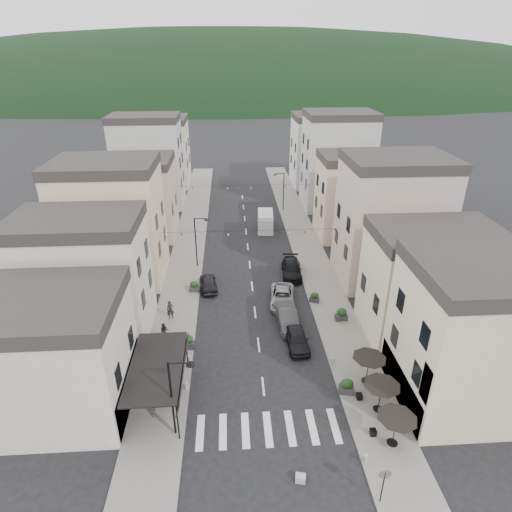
# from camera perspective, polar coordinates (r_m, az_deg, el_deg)

# --- Properties ---
(ground) EXTENTS (700.00, 700.00, 0.00)m
(ground) POSITION_cam_1_polar(r_m,az_deg,el_deg) (29.52, 1.97, -24.95)
(ground) COLOR black
(ground) RESTS_ON ground
(sidewalk_left) EXTENTS (4.00, 76.00, 0.12)m
(sidewalk_left) POSITION_cam_1_polar(r_m,az_deg,el_deg) (55.65, -8.89, 1.50)
(sidewalk_left) COLOR slate
(sidewalk_left) RESTS_ON ground
(sidewalk_right) EXTENTS (4.00, 76.00, 0.12)m
(sidewalk_right) POSITION_cam_1_polar(r_m,az_deg,el_deg) (56.21, 6.51, 1.92)
(sidewalk_right) COLOR slate
(sidewalk_right) RESTS_ON ground
(hill_backdrop) EXTENTS (640.00, 360.00, 70.00)m
(hill_backdrop) POSITION_cam_1_polar(r_m,az_deg,el_deg) (319.27, -3.52, 21.97)
(hill_backdrop) COLOR black
(hill_backdrop) RESTS_ON ground
(boutique_building) EXTENTS (12.00, 8.00, 8.00)m
(boutique_building) POSITION_cam_1_polar(r_m,az_deg,el_deg) (32.99, -27.48, -12.42)
(boutique_building) COLOR beige
(boutique_building) RESTS_ON ground
(bistro_building) EXTENTS (10.00, 8.00, 10.00)m
(bistro_building) POSITION_cam_1_polar(r_m,az_deg,el_deg) (33.19, 27.60, -10.06)
(bistro_building) COLOR beige
(bistro_building) RESTS_ON ground
(boutique_awning) EXTENTS (3.77, 7.50, 3.28)m
(boutique_awning) POSITION_cam_1_polar(r_m,az_deg,el_deg) (31.14, -12.69, -14.24)
(boutique_awning) COLOR black
(boutique_awning) RESTS_ON ground
(buildings_row_left) EXTENTS (10.20, 54.16, 14.00)m
(buildings_row_left) POSITION_cam_1_polar(r_m,az_deg,el_deg) (59.95, -15.62, 8.86)
(buildings_row_left) COLOR beige
(buildings_row_left) RESTS_ON ground
(buildings_row_right) EXTENTS (10.20, 54.16, 14.50)m
(buildings_row_right) POSITION_cam_1_polar(r_m,az_deg,el_deg) (59.84, 12.78, 9.35)
(buildings_row_right) COLOR beige
(buildings_row_right) RESTS_ON ground
(cafe_terrace) EXTENTS (2.50, 8.10, 2.53)m
(cafe_terrace) POSITION_cam_1_polar(r_m,az_deg,el_deg) (31.17, 16.39, -16.57)
(cafe_terrace) COLOR black
(cafe_terrace) RESTS_ON ground
(streetlamp_left_near) EXTENTS (1.70, 0.56, 6.00)m
(streetlamp_left_near) POSITION_cam_1_polar(r_m,az_deg,el_deg) (28.33, -10.69, -17.28)
(streetlamp_left_near) COLOR black
(streetlamp_left_near) RESTS_ON ground
(streetlamp_left_far) EXTENTS (1.70, 0.56, 6.00)m
(streetlamp_left_far) POSITION_cam_1_polar(r_m,az_deg,el_deg) (48.57, -7.75, 2.52)
(streetlamp_left_far) COLOR black
(streetlamp_left_far) RESTS_ON ground
(streetlamp_right_far) EXTENTS (1.70, 0.56, 6.00)m
(streetlamp_right_far) POSITION_cam_1_polar(r_m,az_deg,el_deg) (65.81, 3.47, 9.07)
(streetlamp_right_far) COLOR black
(streetlamp_right_far) RESTS_ON ground
(traffic_sign) EXTENTS (0.70, 0.07, 2.70)m
(traffic_sign) POSITION_cam_1_polar(r_m,az_deg,el_deg) (26.98, 16.71, -26.64)
(traffic_sign) COLOR black
(traffic_sign) RESTS_ON ground
(bollards) EXTENTS (11.66, 10.26, 0.60)m
(bollards) POSITION_cam_1_polar(r_m,az_deg,el_deg) (32.94, 1.04, -17.04)
(bollards) COLOR gray
(bollards) RESTS_ON ground
(bunting_near) EXTENTS (19.00, 0.28, 0.62)m
(bunting_near) POSITION_cam_1_polar(r_m,az_deg,el_deg) (44.03, -0.62, 2.99)
(bunting_near) COLOR black
(bunting_near) RESTS_ON ground
(bunting_far) EXTENTS (19.00, 0.28, 0.62)m
(bunting_far) POSITION_cam_1_polar(r_m,az_deg,el_deg) (59.06, -1.47, 9.09)
(bunting_far) COLOR black
(bunting_far) RESTS_ON ground
(parked_car_a) EXTENTS (1.99, 4.48, 1.50)m
(parked_car_a) POSITION_cam_1_polar(r_m,az_deg,el_deg) (37.06, 5.44, -10.83)
(parked_car_a) COLOR black
(parked_car_a) RESTS_ON ground
(parked_car_b) EXTENTS (1.94, 4.92, 1.59)m
(parked_car_b) POSITION_cam_1_polar(r_m,az_deg,el_deg) (39.38, 4.18, -8.19)
(parked_car_b) COLOR #343336
(parked_car_b) RESTS_ON ground
(parked_car_c) EXTENTS (2.94, 5.36, 1.42)m
(parked_car_c) POSITION_cam_1_polar(r_m,az_deg,el_deg) (42.55, 3.52, -5.44)
(parked_car_c) COLOR #919399
(parked_car_c) RESTS_ON ground
(parked_car_d) EXTENTS (2.46, 5.31, 1.50)m
(parked_car_d) POSITION_cam_1_polar(r_m,az_deg,el_deg) (47.66, 4.76, -1.74)
(parked_car_d) COLOR black
(parked_car_d) RESTS_ON ground
(parked_car_e) EXTENTS (2.23, 4.34, 1.41)m
(parked_car_e) POSITION_cam_1_polar(r_m,az_deg,el_deg) (45.11, -6.36, -3.60)
(parked_car_e) COLOR black
(parked_car_e) RESTS_ON ground
(delivery_van) EXTENTS (2.44, 5.37, 2.51)m
(delivery_van) POSITION_cam_1_polar(r_m,az_deg,el_deg) (59.61, 1.26, 4.75)
(delivery_van) COLOR silver
(delivery_van) RESTS_ON ground
(pedestrian_a) EXTENTS (0.71, 0.51, 1.82)m
(pedestrian_a) POSITION_cam_1_polar(r_m,az_deg,el_deg) (40.69, -11.35, -7.06)
(pedestrian_a) COLOR black
(pedestrian_a) RESTS_ON sidewalk_left
(pedestrian_b) EXTENTS (0.80, 0.65, 1.56)m
(pedestrian_b) POSITION_cam_1_polar(r_m,az_deg,el_deg) (38.24, -12.11, -9.78)
(pedestrian_b) COLOR black
(pedestrian_b) RESTS_ON sidewalk_left
(concrete_block_b) EXTENTS (0.68, 0.56, 0.45)m
(concrete_block_b) POSITION_cam_1_polar(r_m,az_deg,el_deg) (28.35, 5.95, -27.39)
(concrete_block_b) COLOR #A4A29C
(concrete_block_b) RESTS_ON ground
(planter_la) EXTENTS (1.25, 0.87, 1.27)m
(planter_la) POSITION_cam_1_polar(r_m,az_deg,el_deg) (36.98, -9.13, -11.19)
(planter_la) COLOR #28282A
(planter_la) RESTS_ON sidewalk_left
(planter_lb) EXTENTS (1.07, 0.61, 1.19)m
(planter_lb) POSITION_cam_1_polar(r_m,az_deg,el_deg) (44.74, -8.18, -4.01)
(planter_lb) COLOR #2D2D2F
(planter_lb) RESTS_ON sidewalk_left
(planter_ra) EXTENTS (1.20, 0.83, 1.23)m
(planter_ra) POSITION_cam_1_polar(r_m,az_deg,el_deg) (33.21, 11.97, -16.62)
(planter_ra) COLOR #2F2F32
(planter_ra) RESTS_ON sidewalk_right
(planter_rb) EXTENTS (1.13, 0.65, 1.24)m
(planter_rb) POSITION_cam_1_polar(r_m,az_deg,el_deg) (40.64, 11.32, -7.63)
(planter_rb) COLOR #2C2C2E
(planter_rb) RESTS_ON sidewalk_right
(planter_rc) EXTENTS (1.06, 0.85, 1.04)m
(planter_rc) POSITION_cam_1_polar(r_m,az_deg,el_deg) (42.96, 7.80, -5.47)
(planter_rc) COLOR #2B2A2D
(planter_rc) RESTS_ON sidewalk_right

